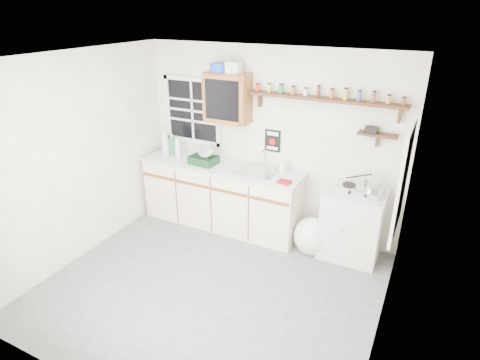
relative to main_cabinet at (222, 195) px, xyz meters
The scene contains 18 objects.
room 1.63m from the main_cabinet, 65.77° to the right, with size 3.64×3.24×2.54m.
main_cabinet is the anchor object (origin of this frame).
right_cabinet 1.84m from the main_cabinet, ahead, with size 0.73×0.57×0.91m.
sink 0.71m from the main_cabinet, ahead, with size 0.52×0.44×0.29m.
upper_cabinet 1.37m from the main_cabinet, 76.32° to the left, with size 0.60×0.32×0.65m.
upper_cabinet_clutter 1.75m from the main_cabinet, 86.83° to the left, with size 0.42×0.24×0.14m.
spice_shelf 1.98m from the main_cabinet, ahead, with size 1.91×0.18×0.35m.
secondary_shelf 2.25m from the main_cabinet, ahead, with size 0.45×0.16×0.24m.
warning_sign 1.08m from the main_cabinet, 24.36° to the left, with size 0.22×0.02×0.30m.
window_back 1.28m from the main_cabinet, 155.10° to the left, with size 0.93×0.03×0.98m.
window_right 2.68m from the main_cabinet, 17.55° to the right, with size 0.03×0.78×1.08m.
water_bottles 1.04m from the main_cabinet, behind, with size 0.31×0.12×0.34m.
dish_rack 0.59m from the main_cabinet, 165.25° to the right, with size 0.38×0.30×0.27m.
soap_bottle 1.03m from the main_cabinet, ahead, with size 0.08×0.08×0.18m, color silver.
rag 1.11m from the main_cabinet, ahead, with size 0.16×0.14×0.02m, color maroon.
hotplate 1.94m from the main_cabinet, ahead, with size 0.54×0.31×0.08m.
saucepan 2.08m from the main_cabinet, ahead, with size 0.42×0.25×0.18m.
trash_bag 1.41m from the main_cabinet, ahead, with size 0.45×0.41×0.52m.
Camera 1 is at (1.96, -3.17, 2.95)m, focal length 30.00 mm.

